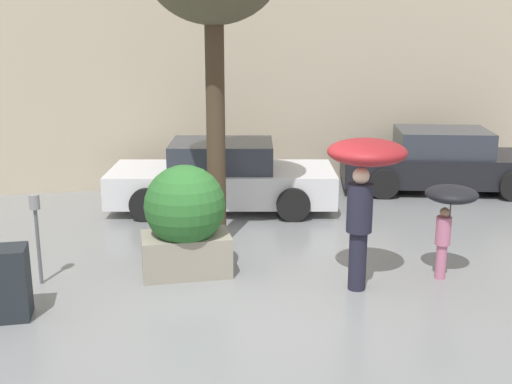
% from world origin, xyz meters
% --- Properties ---
extents(ground_plane, '(40.00, 40.00, 0.00)m').
position_xyz_m(ground_plane, '(0.00, 0.00, 0.00)').
color(ground_plane, slate).
extents(building_facade, '(18.00, 0.30, 6.00)m').
position_xyz_m(building_facade, '(0.00, 6.50, 3.00)').
color(building_facade, '#B7A88E').
rests_on(building_facade, ground).
extents(planter_box, '(1.25, 1.15, 1.59)m').
position_xyz_m(planter_box, '(-0.59, 1.20, 0.83)').
color(planter_box, gray).
rests_on(planter_box, ground).
extents(person_adult, '(1.04, 1.04, 2.03)m').
position_xyz_m(person_adult, '(1.70, 0.25, 1.61)').
color(person_adult, '#1E1E2D').
rests_on(person_adult, ground).
extents(person_child, '(0.72, 0.72, 1.33)m').
position_xyz_m(person_child, '(2.98, 0.32, 1.08)').
color(person_child, '#B76684').
rests_on(person_child, ground).
extents(parked_car_near, '(4.56, 2.56, 1.31)m').
position_xyz_m(parked_car_near, '(0.43, 4.50, 0.60)').
color(parked_car_near, silver).
rests_on(parked_car_near, ground).
extents(parked_car_far, '(4.54, 2.80, 1.31)m').
position_xyz_m(parked_car_far, '(5.29, 5.02, 0.60)').
color(parked_car_far, black).
rests_on(parked_car_far, ground).
extents(parking_meter, '(0.14, 0.14, 1.27)m').
position_xyz_m(parking_meter, '(-2.60, 1.21, 0.91)').
color(parking_meter, '#595B60').
rests_on(parking_meter, ground).
extents(newspaper_box, '(0.50, 0.44, 0.90)m').
position_xyz_m(newspaper_box, '(-2.84, 0.17, 0.45)').
color(newspaper_box, '#1E2328').
rests_on(newspaper_box, ground).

